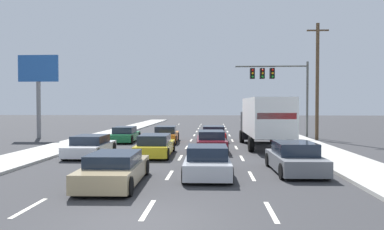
{
  "coord_description": "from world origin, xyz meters",
  "views": [
    {
      "loc": [
        1.81,
        -8.84,
        2.92
      ],
      "look_at": [
        0.52,
        13.3,
        2.31
      ],
      "focal_mm": 33.88,
      "sensor_mm": 36.0,
      "label": 1
    }
  ],
  "objects": [
    {
      "name": "utility_pole_mid",
      "position": [
        10.5,
        21.98,
        5.01
      ],
      "size": [
        1.8,
        0.28,
        9.74
      ],
      "color": "brown",
      "rests_on": "ground_plane"
    },
    {
      "name": "sidewalk_left",
      "position": [
        -8.45,
        20.0,
        0.07
      ],
      "size": [
        2.99,
        80.0,
        0.14
      ],
      "primitive_type": "cube",
      "color": "#B2AFA8",
      "rests_on": "ground_plane"
    },
    {
      "name": "traffic_signal_mast",
      "position": [
        7.36,
        24.39,
        5.28
      ],
      "size": [
        6.58,
        0.69,
        6.84
      ],
      "color": "#595B56",
      "rests_on": "ground_plane"
    },
    {
      "name": "car_yellow",
      "position": [
        -1.51,
        11.8,
        0.58
      ],
      "size": [
        2.0,
        4.65,
        1.24
      ],
      "color": "yellow",
      "rests_on": "ground_plane"
    },
    {
      "name": "car_maroon",
      "position": [
        1.7,
        13.96,
        0.6
      ],
      "size": [
        2.02,
        4.59,
        1.3
      ],
      "color": "maroon",
      "rests_on": "ground_plane"
    },
    {
      "name": "lane_markings",
      "position": [
        -0.0,
        21.07,
        0.0
      ],
      "size": [
        6.94,
        52.0,
        0.01
      ],
      "color": "silver",
      "rests_on": "ground_plane"
    },
    {
      "name": "roadside_billboard",
      "position": [
        -13.62,
        22.36,
        5.15
      ],
      "size": [
        3.59,
        0.36,
        7.34
      ],
      "color": "slate",
      "rests_on": "ground_plane"
    },
    {
      "name": "car_green",
      "position": [
        -5.18,
        19.52,
        0.56
      ],
      "size": [
        1.95,
        4.45,
        1.21
      ],
      "color": "#196B38",
      "rests_on": "ground_plane"
    },
    {
      "name": "box_truck",
      "position": [
        5.33,
        16.06,
        1.98
      ],
      "size": [
        2.85,
        8.56,
        3.39
      ],
      "color": "white",
      "rests_on": "ground_plane"
    },
    {
      "name": "car_orange",
      "position": [
        -1.85,
        19.17,
        0.58
      ],
      "size": [
        1.97,
        4.52,
        1.29
      ],
      "color": "orange",
      "rests_on": "ground_plane"
    },
    {
      "name": "sidewalk_right",
      "position": [
        8.45,
        20.0,
        0.07
      ],
      "size": [
        2.99,
        80.0,
        0.14
      ],
      "primitive_type": "cube",
      "color": "#B2AFA8",
      "rests_on": "ground_plane"
    },
    {
      "name": "car_red",
      "position": [
        1.85,
        20.59,
        0.58
      ],
      "size": [
        2.04,
        4.29,
        1.23
      ],
      "color": "red",
      "rests_on": "ground_plane"
    },
    {
      "name": "car_gray",
      "position": [
        5.35,
        7.0,
        0.6
      ],
      "size": [
        2.04,
        4.19,
        1.31
      ],
      "color": "slate",
      "rests_on": "ground_plane"
    },
    {
      "name": "car_silver",
      "position": [
        1.57,
        6.09,
        0.56
      ],
      "size": [
        1.99,
        4.43,
        1.26
      ],
      "color": "#B7BABF",
      "rests_on": "ground_plane"
    },
    {
      "name": "car_white",
      "position": [
        -5.18,
        11.39,
        0.56
      ],
      "size": [
        2.05,
        4.29,
        1.2
      ],
      "color": "white",
      "rests_on": "ground_plane"
    },
    {
      "name": "ground_plane",
      "position": [
        0.0,
        25.0,
        0.0
      ],
      "size": [
        140.0,
        140.0,
        0.0
      ],
      "primitive_type": "plane",
      "color": "#333335"
    },
    {
      "name": "car_tan",
      "position": [
        -1.8,
        4.2,
        0.56
      ],
      "size": [
        2.1,
        4.67,
        1.18
      ],
      "color": "tan",
      "rests_on": "ground_plane"
    }
  ]
}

